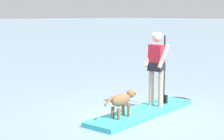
# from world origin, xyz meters

# --- Properties ---
(ground_plane) EXTENTS (400.00, 400.00, 0.00)m
(ground_plane) POSITION_xyz_m (0.00, 0.00, 0.00)
(ground_plane) COLOR gray
(paddleboard) EXTENTS (3.50, 1.14, 0.10)m
(paddleboard) POSITION_xyz_m (0.23, 0.03, 0.05)
(paddleboard) COLOR #33B2BF
(paddleboard) RESTS_ON ground_plane
(person_paddler) EXTENTS (0.63, 0.52, 1.72)m
(person_paddler) POSITION_xyz_m (0.54, 0.06, 1.09)
(person_paddler) COLOR tan
(person_paddler) RESTS_ON paddleboard
(dog) EXTENTS (1.03, 0.28, 0.54)m
(dog) POSITION_xyz_m (-0.74, -0.09, 0.46)
(dog) COLOR brown
(dog) RESTS_ON paddleboard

